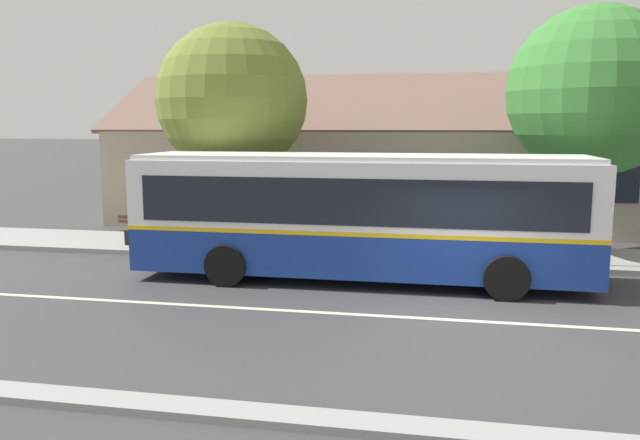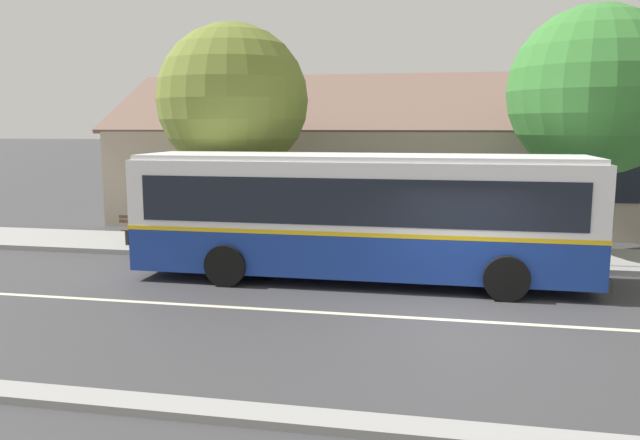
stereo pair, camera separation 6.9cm
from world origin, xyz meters
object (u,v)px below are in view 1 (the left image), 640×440
object	(u,v)px
street_tree_primary	(597,97)
bus_stop_sign	(582,208)
bench_by_building	(149,232)
bench_down_street	(265,236)
transit_bus	(360,213)
street_tree_secondary	(232,100)

from	to	relation	value
street_tree_primary	bus_stop_sign	bearing A→B (deg)	-108.74
bench_by_building	bench_down_street	bearing A→B (deg)	-0.42
bench_by_building	street_tree_primary	bearing A→B (deg)	5.57
street_tree_primary	transit_bus	bearing A→B (deg)	-148.61
bench_down_street	bus_stop_sign	distance (m)	8.73
bench_down_street	street_tree_primary	size ratio (longest dim) A/B	0.25
transit_bus	bus_stop_sign	world-z (taller)	transit_bus
street_tree_primary	street_tree_secondary	world-z (taller)	street_tree_primary
bench_down_street	street_tree_primary	distance (m)	10.11
bench_by_building	street_tree_secondary	size ratio (longest dim) A/B	0.25
bench_by_building	street_tree_secondary	distance (m)	4.74
transit_bus	bench_by_building	xyz separation A→B (m)	(-6.79, 2.46, -1.09)
street_tree_primary	bench_down_street	bearing A→B (deg)	-172.07
bench_down_street	street_tree_primary	world-z (taller)	street_tree_primary
bench_by_building	street_tree_secondary	bearing A→B (deg)	21.50
transit_bus	street_tree_secondary	world-z (taller)	street_tree_secondary
bench_down_street	street_tree_secondary	bearing A→B (deg)	141.87
bench_by_building	street_tree_secondary	world-z (taller)	street_tree_secondary
bus_stop_sign	transit_bus	bearing A→B (deg)	-159.31
bench_by_building	street_tree_primary	world-z (taller)	street_tree_primary
bench_down_street	street_tree_secondary	size ratio (longest dim) A/B	0.25
transit_bus	street_tree_secondary	distance (m)	6.24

